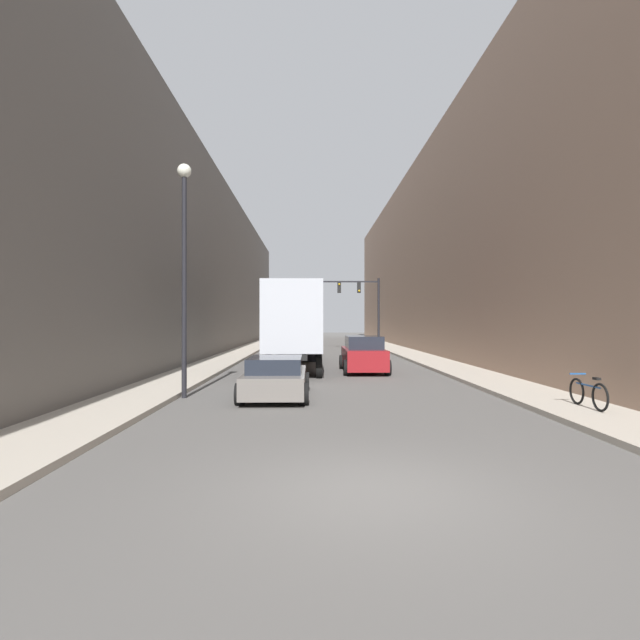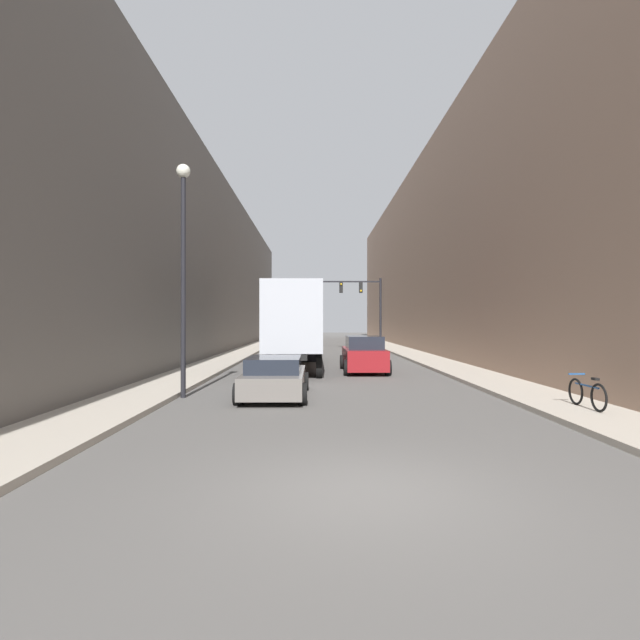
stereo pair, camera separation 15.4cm
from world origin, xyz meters
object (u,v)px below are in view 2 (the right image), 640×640
at_px(semi_truck, 297,324).
at_px(parked_bicycle, 587,394).
at_px(suv_car, 364,355).
at_px(traffic_signal_gantry, 367,301).
at_px(street_lamp, 183,250).
at_px(sedan_car, 275,377).

distance_m(semi_truck, parked_bicycle, 15.59).
bearing_deg(suv_car, parked_bicycle, -66.18).
distance_m(traffic_signal_gantry, street_lamp, 27.91).
height_order(semi_truck, suv_car, semi_truck).
distance_m(sedan_car, parked_bicycle, 8.88).
bearing_deg(street_lamp, semi_truck, 72.72).
xyz_separation_m(traffic_signal_gantry, parked_bicycle, (2.67, -29.45, -3.64)).
height_order(suv_car, street_lamp, street_lamp).
bearing_deg(semi_truck, street_lamp, -107.28).
bearing_deg(parked_bicycle, suv_car, 113.82).
bearing_deg(street_lamp, sedan_car, 1.81).
distance_m(semi_truck, suv_car, 4.36).
relative_size(suv_car, traffic_signal_gantry, 0.73).
xyz_separation_m(sedan_car, suv_car, (3.61, 7.79, 0.19)).
bearing_deg(suv_car, street_lamp, -129.50).
bearing_deg(semi_truck, suv_car, -36.95).
xyz_separation_m(suv_car, street_lamp, (-6.50, -7.88, 3.87)).
bearing_deg(sedan_car, parked_bicycle, -19.64).
height_order(suv_car, parked_bicycle, suv_car).
relative_size(sedan_car, traffic_signal_gantry, 0.71).
bearing_deg(street_lamp, parked_bicycle, -14.42).
xyz_separation_m(sedan_car, parked_bicycle, (8.37, -2.99, -0.10)).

